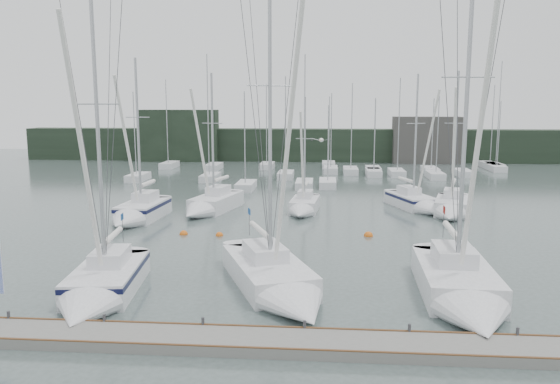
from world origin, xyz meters
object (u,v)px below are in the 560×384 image
(sailboat_mid_e, at_px, (451,209))
(sailboat_mid_a, at_px, (136,213))
(buoy_b, at_px, (368,236))
(sailboat_near_center, at_px, (281,286))
(buoy_c, at_px, (184,234))
(sailboat_near_right, at_px, (464,294))
(buoy_a, at_px, (219,236))
(sailboat_mid_d, at_px, (419,204))
(sailboat_mid_b, at_px, (208,206))
(sailboat_mid_c, at_px, (303,208))
(sailboat_near_left, at_px, (99,289))

(sailboat_mid_e, bearing_deg, sailboat_mid_a, -155.27)
(sailboat_mid_e, relative_size, buoy_b, 19.53)
(sailboat_near_center, distance_m, buoy_c, 14.20)
(sailboat_near_right, bearing_deg, buoy_b, 106.13)
(sailboat_near_right, distance_m, buoy_a, 18.22)
(buoy_c, bearing_deg, sailboat_mid_d, 29.88)
(sailboat_mid_b, distance_m, buoy_a, 7.99)
(sailboat_mid_c, height_order, buoy_c, sailboat_mid_c)
(buoy_a, bearing_deg, sailboat_mid_e, 24.73)
(sailboat_near_left, relative_size, sailboat_mid_e, 1.23)
(sailboat_near_left, height_order, sailboat_mid_c, sailboat_near_left)
(sailboat_mid_a, height_order, sailboat_mid_d, sailboat_mid_a)
(sailboat_mid_e, height_order, buoy_c, sailboat_mid_e)
(sailboat_mid_b, xyz_separation_m, buoy_c, (-0.12, -7.45, -0.59))
(sailboat_near_center, bearing_deg, sailboat_mid_b, 89.70)
(buoy_c, bearing_deg, sailboat_mid_e, 21.55)
(sailboat_near_center, relative_size, buoy_c, 29.01)
(sailboat_mid_c, distance_m, buoy_b, 8.78)
(sailboat_near_center, xyz_separation_m, sailboat_mid_a, (-12.37, 15.62, 0.10))
(sailboat_mid_d, xyz_separation_m, buoy_a, (-15.19, -10.33, -0.57))
(sailboat_mid_a, bearing_deg, sailboat_near_center, -48.07)
(sailboat_mid_a, distance_m, sailboat_mid_b, 6.05)
(buoy_b, height_order, buoy_c, buoy_b)
(sailboat_mid_a, height_order, buoy_b, sailboat_mid_a)
(sailboat_mid_c, relative_size, buoy_a, 19.59)
(sailboat_near_center, relative_size, sailboat_near_right, 0.97)
(sailboat_mid_c, height_order, buoy_a, sailboat_mid_c)
(sailboat_mid_c, relative_size, buoy_b, 16.06)
(sailboat_mid_b, bearing_deg, buoy_b, -14.93)
(sailboat_near_left, bearing_deg, buoy_c, 80.56)
(sailboat_mid_b, distance_m, sailboat_mid_c, 7.87)
(sailboat_near_left, relative_size, sailboat_mid_b, 1.23)
(sailboat_near_center, xyz_separation_m, sailboat_mid_c, (0.24, 19.81, -0.05))
(sailboat_near_center, bearing_deg, sailboat_mid_d, 43.88)
(sailboat_mid_d, distance_m, buoy_a, 18.37)
(sailboat_near_center, height_order, sailboat_mid_a, sailboat_near_center)
(sailboat_near_center, height_order, sailboat_mid_d, sailboat_near_center)
(sailboat_near_right, bearing_deg, sailboat_near_left, -175.47)
(buoy_b, xyz_separation_m, buoy_c, (-12.76, -0.56, 0.00))
(sailboat_near_right, distance_m, sailboat_mid_a, 26.19)
(sailboat_mid_b, xyz_separation_m, sailboat_mid_c, (7.85, 0.46, -0.08))
(sailboat_mid_d, distance_m, buoy_b, 10.85)
(sailboat_mid_d, bearing_deg, sailboat_near_right, -113.39)
(sailboat_near_right, xyz_separation_m, buoy_b, (-3.18, 13.02, -0.63))
(sailboat_near_center, relative_size, sailboat_mid_d, 1.37)
(sailboat_mid_d, bearing_deg, sailboat_mid_b, 169.95)
(sailboat_near_right, distance_m, sailboat_mid_c, 21.88)
(sailboat_mid_e, bearing_deg, buoy_b, -119.28)
(sailboat_mid_b, bearing_deg, buoy_c, -77.28)
(sailboat_near_center, bearing_deg, sailboat_mid_e, 36.57)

